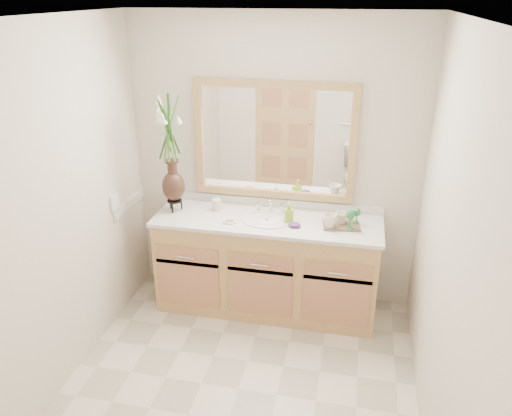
% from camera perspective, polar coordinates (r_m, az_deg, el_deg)
% --- Properties ---
extents(floor, '(2.60, 2.60, 0.00)m').
position_cam_1_polar(floor, '(3.66, -2.01, -19.97)').
color(floor, beige).
rests_on(floor, ground).
extents(ceiling, '(2.40, 2.60, 0.02)m').
position_cam_1_polar(ceiling, '(2.65, -2.79, 20.91)').
color(ceiling, white).
rests_on(ceiling, wall_back).
extents(wall_back, '(2.40, 0.02, 2.40)m').
position_cam_1_polar(wall_back, '(4.14, 2.07, 4.98)').
color(wall_back, silver).
rests_on(wall_back, floor).
extents(wall_front, '(2.40, 0.02, 2.40)m').
position_cam_1_polar(wall_front, '(1.95, -12.27, -19.85)').
color(wall_front, silver).
rests_on(wall_front, floor).
extents(wall_left, '(0.02, 2.60, 2.40)m').
position_cam_1_polar(wall_left, '(3.44, -22.11, -0.86)').
color(wall_left, silver).
rests_on(wall_left, floor).
extents(wall_right, '(0.02, 2.60, 2.40)m').
position_cam_1_polar(wall_right, '(2.94, 21.10, -4.92)').
color(wall_right, silver).
rests_on(wall_right, floor).
extents(vanity, '(1.80, 0.55, 0.80)m').
position_cam_1_polar(vanity, '(4.22, 1.23, -6.61)').
color(vanity, tan).
rests_on(vanity, floor).
extents(counter, '(1.84, 0.57, 0.03)m').
position_cam_1_polar(counter, '(4.02, 1.28, -1.50)').
color(counter, silver).
rests_on(counter, vanity).
extents(sink, '(0.38, 0.34, 0.23)m').
position_cam_1_polar(sink, '(4.03, 1.23, -2.11)').
color(sink, white).
rests_on(sink, counter).
extents(mirror, '(1.32, 0.04, 0.97)m').
position_cam_1_polar(mirror, '(4.06, 2.06, 7.62)').
color(mirror, white).
rests_on(mirror, wall_back).
extents(switch_plate, '(0.02, 0.12, 0.12)m').
position_cam_1_polar(switch_plate, '(4.11, -15.83, 0.64)').
color(switch_plate, white).
rests_on(switch_plate, wall_left).
extents(flower_vase, '(0.22, 0.22, 0.91)m').
position_cam_1_polar(flower_vase, '(4.03, -9.79, 7.82)').
color(flower_vase, black).
rests_on(flower_vase, counter).
extents(tumbler, '(0.07, 0.07, 0.10)m').
position_cam_1_polar(tumbler, '(4.18, -4.52, 0.38)').
color(tumbler, silver).
rests_on(tumbler, counter).
extents(soap_dish, '(0.11, 0.11, 0.04)m').
position_cam_1_polar(soap_dish, '(3.97, -3.01, -1.47)').
color(soap_dish, silver).
rests_on(soap_dish, counter).
extents(soap_bottle, '(0.08, 0.08, 0.14)m').
position_cam_1_polar(soap_bottle, '(3.97, 3.75, -0.55)').
color(soap_bottle, '#89C32D').
rests_on(soap_bottle, counter).
extents(purple_dish, '(0.12, 0.11, 0.03)m').
position_cam_1_polar(purple_dish, '(3.90, 4.43, -1.93)').
color(purple_dish, '#4F2267').
rests_on(purple_dish, counter).
extents(tray, '(0.31, 0.23, 0.01)m').
position_cam_1_polar(tray, '(3.96, 9.71, -1.97)').
color(tray, brown).
rests_on(tray, counter).
extents(mug_left, '(0.12, 0.12, 0.11)m').
position_cam_1_polar(mug_left, '(3.88, 8.43, -1.40)').
color(mug_left, silver).
rests_on(mug_left, tray).
extents(mug_right, '(0.13, 0.12, 0.10)m').
position_cam_1_polar(mug_right, '(3.96, 9.76, -1.07)').
color(mug_right, silver).
rests_on(mug_right, tray).
extents(goblet_front, '(0.07, 0.07, 0.16)m').
position_cam_1_polar(goblet_front, '(3.86, 10.74, -0.87)').
color(goblet_front, '#257134').
rests_on(goblet_front, tray).
extents(goblet_back, '(0.06, 0.06, 0.13)m').
position_cam_1_polar(goblet_back, '(3.97, 11.46, -0.57)').
color(goblet_back, '#257134').
rests_on(goblet_back, tray).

